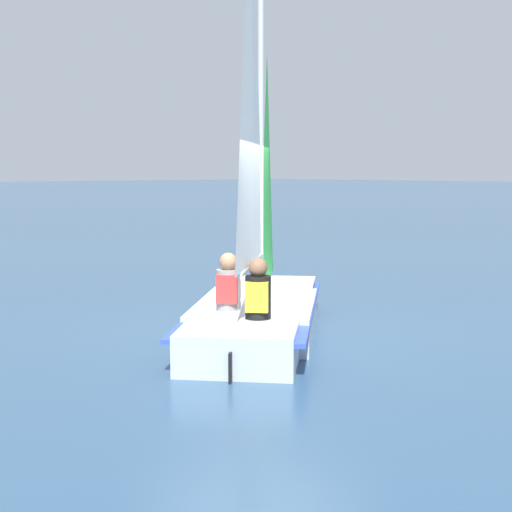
{
  "coord_description": "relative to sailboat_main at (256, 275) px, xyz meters",
  "views": [
    {
      "loc": [
        -6.36,
        -6.66,
        2.16
      ],
      "look_at": [
        0.0,
        0.0,
        1.06
      ],
      "focal_mm": 50.0,
      "sensor_mm": 36.0,
      "label": 1
    }
  ],
  "objects": [
    {
      "name": "ground_plane",
      "position": [
        0.02,
        0.02,
        -0.82
      ],
      "size": [
        260.0,
        260.0,
        0.0
      ],
      "primitive_type": "plane",
      "color": "#2D4C6B"
    },
    {
      "name": "sailboat_main",
      "position": [
        0.0,
        0.0,
        0.0
      ],
      "size": [
        4.1,
        3.75,
        6.02
      ],
      "rotation": [
        0.0,
        0.0,
        0.69
      ],
      "color": "#B2BCCC",
      "rests_on": "ground_plane"
    },
    {
      "name": "sailor_helm",
      "position": [
        -0.6,
        -0.13,
        -0.19
      ],
      "size": [
        0.43,
        0.42,
        1.16
      ],
      "rotation": [
        0.0,
        0.0,
        0.69
      ],
      "color": "black",
      "rests_on": "ground_plane"
    },
    {
      "name": "sailor_crew",
      "position": [
        -0.7,
        -0.78,
        -0.19
      ],
      "size": [
        0.43,
        0.42,
        1.16
      ],
      "rotation": [
        0.0,
        0.0,
        0.69
      ],
      "color": "black",
      "rests_on": "ground_plane"
    }
  ]
}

